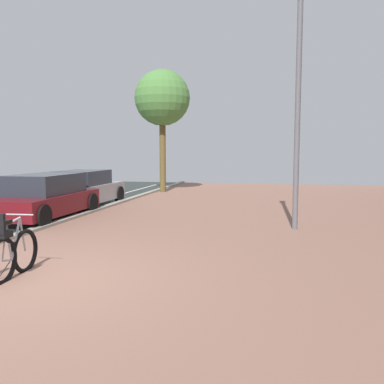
# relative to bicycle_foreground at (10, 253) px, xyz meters

# --- Properties ---
(ground) EXTENTS (21.00, 40.00, 0.13)m
(ground) POSITION_rel_bicycle_foreground_xyz_m (1.97, -0.11, -0.42)
(ground) COLOR #212824
(bicycle_foreground) EXTENTS (0.64, 1.40, 1.12)m
(bicycle_foreground) POSITION_rel_bicycle_foreground_xyz_m (0.00, 0.00, 0.00)
(bicycle_foreground) COLOR black
(bicycle_foreground) RESTS_ON ground
(parked_car_near) EXTENTS (1.92, 3.92, 1.33)m
(parked_car_near) POSITION_rel_bicycle_foreground_xyz_m (-2.76, 5.41, 0.24)
(parked_car_near) COLOR maroon
(parked_car_near) RESTS_ON ground
(parked_car_far) EXTENTS (1.85, 3.98, 1.31)m
(parked_car_far) POSITION_rel_bicycle_foreground_xyz_m (-2.88, 8.15, 0.21)
(parked_car_far) COLOR #A8A7AC
(parked_car_far) RESTS_ON ground
(lamp_post) EXTENTS (0.20, 0.52, 6.13)m
(lamp_post) POSITION_rel_bicycle_foreground_xyz_m (4.64, 5.16, 2.99)
(lamp_post) COLOR slate
(lamp_post) RESTS_ON ground
(street_tree) EXTENTS (2.71, 2.71, 5.97)m
(street_tree) POSITION_rel_bicycle_foreground_xyz_m (-1.44, 13.80, 4.17)
(street_tree) COLOR brown
(street_tree) RESTS_ON ground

